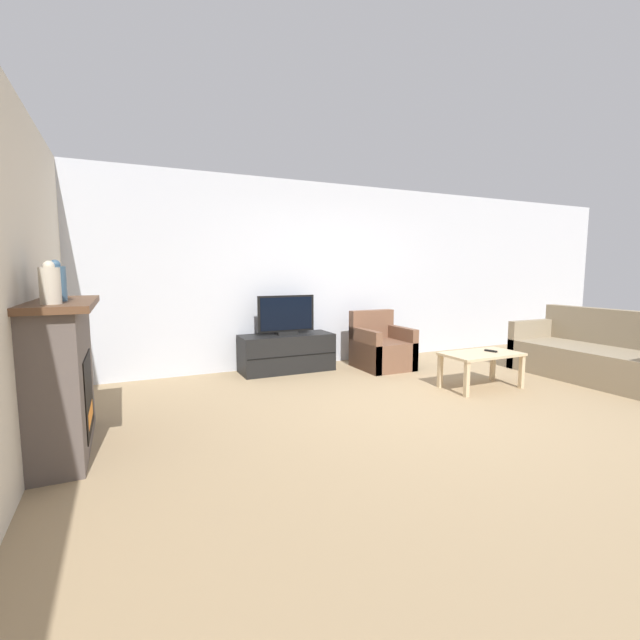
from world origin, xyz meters
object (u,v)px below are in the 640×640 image
Objects in this scene: tv at (286,316)px; mantel_clock at (61,290)px; fireplace at (62,375)px; mantel_vase_left at (50,284)px; coffee_table at (481,358)px; couch at (598,357)px; tv_stand at (287,353)px; armchair at (381,349)px; remote at (491,351)px; mantel_vase_centre_left at (56,282)px.

mantel_clock is at bearing -146.94° from tv.
mantel_vase_left reaches higher than fireplace.
coffee_table is 0.48× the size of couch.
mantel_clock is 6.10m from couch.
fireplace reaches higher than tv_stand.
couch is at bearing -31.30° from tv_stand.
mantel_vase_left is 3.47m from tv_stand.
mantel_vase_left reaches higher than couch.
tv_stand reaches higher than coffee_table.
armchair is at bearing 109.40° from coffee_table.
mantel_vase_left is 0.31× the size of coffee_table.
armchair is at bearing 98.92° from remote.
coffee_table is at bearing 166.29° from remote.
couch reaches higher than tv_stand.
tv_stand is 1.37m from armchair.
coffee_table is 0.17m from remote.
mantel_vase_centre_left is 4.23m from armchair.
mantel_vase_left is 0.96× the size of mantel_vase_centre_left.
mantel_vase_left is 0.31m from mantel_vase_centre_left.
couch is (2.19, -1.75, 0.02)m from armchair.
armchair is 5.28× the size of remote.
fireplace is 4.49m from remote.
mantel_clock is at bearing 89.92° from mantel_vase_left.
coffee_table is (1.82, -1.80, 0.11)m from tv_stand.
mantel_clock is at bearing 82.67° from fireplace.
mantel_vase_centre_left is at bearing -158.71° from armchair.
mantel_clock is 3.14m from tv_stand.
tv_stand is at bearing 163.98° from armchair.
armchair is 1.57m from remote.
remote is at bearing -42.17° from tv.
tv is at bearing 164.07° from armchair.
fireplace is 9.16× the size of mantel_clock.
fireplace is 4.34m from coffee_table.
tv is (2.51, 1.76, 0.18)m from fireplace.
tv_stand is 4.11m from couch.
fireplace is at bearing 92.35° from mantel_vase_left.
coffee_table is (4.33, -0.04, -0.23)m from fireplace.
mantel_vase_centre_left is 0.37× the size of tv.
mantel_vase_left reaches higher than tv.
tv is (-0.00, -0.00, 0.51)m from tv_stand.
fireplace is at bearing 99.31° from mantel_vase_centre_left.
armchair is (3.82, 1.49, -1.05)m from mantel_vase_centre_left.
mantel_vase_centre_left is 3.16m from tv.
mantel_vase_centre_left is 0.16× the size of couch.
mantel_vase_left is 0.23× the size of tv_stand.
mantel_vase_centre_left is 0.32× the size of coffee_table.
mantel_vase_centre_left is at bearing -143.21° from tv_stand.
mantel_vase_left reaches higher than mantel_clock.
couch is (6.00, 0.04, -1.02)m from mantel_vase_left.
mantel_vase_left is 3.35m from tv.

